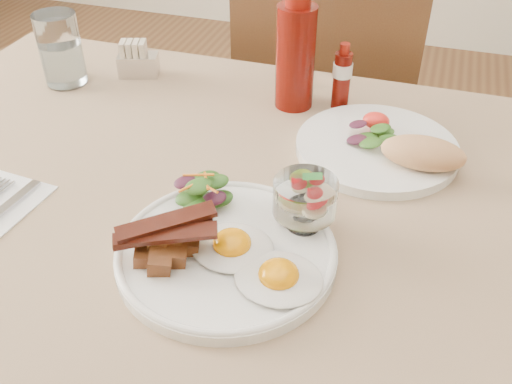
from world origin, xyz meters
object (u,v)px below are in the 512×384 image
object	(u,v)px
main_plate	(226,253)
ketchup_bottle	(295,55)
sugar_caddy	(137,61)
hot_sauce_bottle	(342,77)
table	(242,242)
chair_far	(327,116)
fruit_cup	(305,197)
second_plate	(387,147)
water_glass	(61,53)

from	to	relation	value
main_plate	ketchup_bottle	world-z (taller)	ketchup_bottle
sugar_caddy	hot_sauce_bottle	bearing A→B (deg)	-18.70
table	main_plate	size ratio (longest dim) A/B	4.75
chair_far	main_plate	bearing A→B (deg)	-88.29
fruit_cup	sugar_caddy	world-z (taller)	fruit_cup
main_plate	second_plate	world-z (taller)	second_plate
chair_far	main_plate	distance (m)	0.82
water_glass	second_plate	bearing A→B (deg)	-6.54
fruit_cup	water_glass	distance (m)	0.62
hot_sauce_bottle	water_glass	xyz separation A→B (m)	(-0.53, -0.07, 0.00)
main_plate	ketchup_bottle	bearing A→B (deg)	93.09
water_glass	sugar_caddy	bearing A→B (deg)	31.02
table	hot_sauce_bottle	xyz separation A→B (m)	(0.08, 0.31, 0.15)
table	fruit_cup	size ratio (longest dim) A/B	15.91
fruit_cup	ketchup_bottle	size ratio (longest dim) A/B	0.41
main_plate	hot_sauce_bottle	xyz separation A→B (m)	(0.06, 0.43, 0.05)
table	second_plate	xyz separation A→B (m)	(0.19, 0.17, 0.11)
table	chair_far	size ratio (longest dim) A/B	1.43
table	fruit_cup	bearing A→B (deg)	-26.26
fruit_cup	ketchup_bottle	distance (m)	0.36
table	main_plate	bearing A→B (deg)	-79.34
ketchup_bottle	hot_sauce_bottle	bearing A→B (deg)	11.92
table	water_glass	bearing A→B (deg)	151.39
second_plate	sugar_caddy	bearing A→B (deg)	164.33
main_plate	hot_sauce_bottle	distance (m)	0.44
sugar_caddy	main_plate	bearing A→B (deg)	-69.47
ketchup_bottle	hot_sauce_bottle	world-z (taller)	ketchup_bottle
fruit_cup	ketchup_bottle	world-z (taller)	ketchup_bottle
chair_far	sugar_caddy	bearing A→B (deg)	-132.79
hot_sauce_bottle	sugar_caddy	world-z (taller)	hot_sauce_bottle
second_plate	ketchup_bottle	size ratio (longest dim) A/B	1.31
second_plate	sugar_caddy	xyz separation A→B (m)	(-0.51, 0.14, 0.01)
hot_sauce_bottle	water_glass	size ratio (longest dim) A/B	0.89
sugar_caddy	chair_far	bearing A→B (deg)	29.23
ketchup_bottle	sugar_caddy	world-z (taller)	ketchup_bottle
hot_sauce_bottle	water_glass	distance (m)	0.53
hot_sauce_bottle	sugar_caddy	xyz separation A→B (m)	(-0.41, 0.01, -0.03)
hot_sauce_bottle	chair_far	bearing A→B (deg)	103.10
chair_far	main_plate	world-z (taller)	chair_far
chair_far	ketchup_bottle	distance (m)	0.49
table	chair_far	xyz separation A→B (m)	(0.00, 0.66, -0.14)
fruit_cup	chair_far	bearing A→B (deg)	98.35
main_plate	water_glass	world-z (taller)	water_glass
chair_far	second_plate	distance (m)	0.58
second_plate	main_plate	bearing A→B (deg)	-118.94
table	sugar_caddy	size ratio (longest dim) A/B	15.36
water_glass	hot_sauce_bottle	bearing A→B (deg)	7.16
chair_far	fruit_cup	distance (m)	0.78
chair_far	ketchup_bottle	xyz separation A→B (m)	(0.00, -0.37, 0.32)
chair_far	hot_sauce_bottle	bearing A→B (deg)	-76.90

